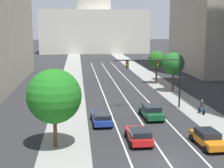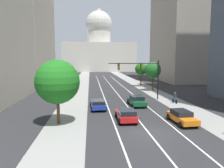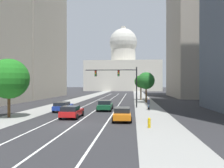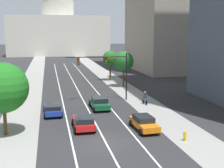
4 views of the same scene
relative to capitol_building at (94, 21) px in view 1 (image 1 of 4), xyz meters
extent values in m
plane|color=#2B2B2D|center=(0.00, -70.83, -12.47)|extent=(400.00, 400.00, 0.00)
cube|color=gray|center=(-7.89, -75.83, -12.46)|extent=(4.28, 130.00, 0.01)
cube|color=gray|center=(7.89, -75.83, -12.46)|extent=(4.28, 130.00, 0.01)
cube|color=white|center=(-2.87, -85.83, -12.46)|extent=(0.16, 90.00, 0.01)
cube|color=white|center=(0.00, -85.83, -12.46)|extent=(0.16, 90.00, 0.01)
cube|color=white|center=(2.87, -85.83, -12.46)|extent=(0.16, 90.00, 0.01)
cube|color=beige|center=(0.00, 0.00, -4.30)|extent=(41.16, 23.34, 16.34)
cylinder|color=beige|center=(0.00, 0.00, 7.25)|extent=(13.79, 13.79, 6.76)
cube|color=orange|center=(4.31, -108.02, -11.87)|extent=(1.92, 4.43, 0.55)
cube|color=black|center=(4.30, -107.84, -11.35)|extent=(1.69, 2.32, 0.50)
cylinder|color=black|center=(3.38, -106.58, -12.15)|extent=(0.25, 0.65, 0.64)
cylinder|color=black|center=(5.11, -106.50, -12.15)|extent=(0.25, 0.65, 0.64)
cylinder|color=black|center=(3.51, -109.54, -12.15)|extent=(0.25, 0.65, 0.64)
cube|color=red|center=(-1.44, -106.39, -11.86)|extent=(1.84, 4.25, 0.58)
cube|color=black|center=(-1.44, -107.14, -11.32)|extent=(1.69, 2.11, 0.50)
cylinder|color=black|center=(-2.35, -104.95, -12.15)|extent=(0.22, 0.64, 0.64)
cylinder|color=black|center=(-0.52, -104.95, -12.15)|extent=(0.22, 0.64, 0.64)
cylinder|color=black|center=(-2.35, -107.84, -12.15)|extent=(0.22, 0.64, 0.64)
cylinder|color=black|center=(-0.52, -107.84, -12.15)|extent=(0.22, 0.64, 0.64)
cube|color=#1E389E|center=(-4.31, -100.28, -11.87)|extent=(1.98, 4.82, 0.56)
cube|color=black|center=(-4.29, -101.03, -11.36)|extent=(1.77, 2.64, 0.46)
cylinder|color=black|center=(-5.28, -98.69, -12.15)|extent=(0.24, 0.65, 0.64)
cylinder|color=black|center=(-3.44, -98.63, -12.15)|extent=(0.24, 0.65, 0.64)
cylinder|color=black|center=(-5.18, -101.93, -12.15)|extent=(0.24, 0.65, 0.64)
cylinder|color=black|center=(-3.34, -101.88, -12.15)|extent=(0.24, 0.65, 0.64)
cube|color=#14512D|center=(1.44, -98.75, -11.85)|extent=(1.99, 4.79, 0.59)
cube|color=black|center=(1.44, -98.85, -11.28)|extent=(1.79, 2.44, 0.56)
cylinder|color=black|center=(0.46, -97.15, -12.15)|extent=(0.23, 0.64, 0.64)
cylinder|color=black|center=(2.35, -97.11, -12.15)|extent=(0.23, 0.64, 0.64)
cylinder|color=black|center=(0.53, -100.38, -12.15)|extent=(0.23, 0.64, 0.64)
cylinder|color=black|center=(2.42, -100.34, -12.15)|extent=(0.23, 0.64, 0.64)
cylinder|color=black|center=(6.05, -94.34, -9.17)|extent=(0.20, 0.20, 6.60)
cylinder|color=black|center=(1.85, -94.34, -6.34)|extent=(8.39, 0.14, 0.14)
cube|color=black|center=(3.11, -94.34, -6.89)|extent=(0.32, 0.28, 0.96)
sphere|color=red|center=(3.11, -94.49, -6.59)|extent=(0.20, 0.20, 0.20)
sphere|color=orange|center=(3.11, -94.49, -6.89)|extent=(0.20, 0.20, 0.20)
sphere|color=green|center=(3.11, -94.49, -7.19)|extent=(0.20, 0.20, 0.20)
cube|color=black|center=(-0.66, -94.34, -6.89)|extent=(0.32, 0.28, 0.96)
sphere|color=red|center=(-0.66, -94.49, -6.59)|extent=(0.20, 0.20, 0.20)
sphere|color=orange|center=(-0.66, -94.49, -6.89)|extent=(0.20, 0.20, 0.20)
sphere|color=green|center=(-0.66, -94.49, -7.19)|extent=(0.20, 0.20, 0.20)
cylinder|color=black|center=(7.80, -98.11, -12.14)|extent=(0.09, 0.66, 0.66)
cylinder|color=black|center=(7.73, -97.07, -12.14)|extent=(0.09, 0.66, 0.66)
cube|color=#1959B2|center=(7.76, -97.59, -11.92)|extent=(0.12, 1.00, 0.36)
cube|color=#262833|center=(7.77, -97.64, -11.29)|extent=(0.38, 0.30, 0.64)
sphere|color=tan|center=(7.76, -97.57, -10.86)|extent=(0.22, 0.22, 0.22)
cylinder|color=#51381E|center=(7.34, -76.62, -10.78)|extent=(0.32, 0.32, 3.37)
sphere|color=#22641D|center=(7.34, -76.62, -8.05)|extent=(2.99, 2.99, 2.99)
cylinder|color=#51381E|center=(-8.72, -106.77, -11.05)|extent=(0.32, 0.32, 2.83)
sphere|color=#1F721E|center=(-8.72, -106.77, -8.02)|extent=(4.62, 4.62, 4.62)
cylinder|color=#51381E|center=(8.16, -84.15, -10.83)|extent=(0.32, 0.32, 3.29)
sphere|color=#216525|center=(8.16, -84.15, -7.96)|extent=(3.49, 3.49, 3.49)
camera|label=1|loc=(-6.74, -134.04, -2.27)|focal=52.87mm
camera|label=2|loc=(-5.32, -129.31, -5.73)|focal=34.36mm
camera|label=3|loc=(5.45, -132.27, -8.60)|focal=37.34mm
camera|label=4|loc=(-4.62, -135.41, -3.11)|focal=48.92mm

